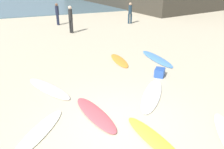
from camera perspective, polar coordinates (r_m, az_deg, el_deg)
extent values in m
plane|color=beige|center=(6.55, 0.79, -12.77)|extent=(120.00, 120.00, 0.00)
ellipsoid|color=white|center=(8.12, 9.85, -4.95)|extent=(2.09, 2.32, 0.08)
ellipsoid|color=white|center=(6.60, -17.67, -13.47)|extent=(1.80, 2.01, 0.06)
ellipsoid|color=yellow|center=(6.17, 10.37, -15.46)|extent=(0.79, 2.23, 0.08)
ellipsoid|color=#D5525A|center=(7.01, -4.19, -9.69)|extent=(0.92, 2.28, 0.09)
ellipsoid|color=#5692DE|center=(11.54, 11.01, 3.90)|extent=(0.63, 2.60, 0.08)
ellipsoid|color=orange|center=(11.12, 1.81, 3.51)|extent=(0.72, 2.02, 0.06)
ellipsoid|color=silver|center=(8.75, -15.45, -3.32)|extent=(1.55, 2.45, 0.07)
cylinder|color=#191E33|center=(19.45, -13.14, 12.99)|extent=(0.14, 0.14, 0.81)
cylinder|color=#191E33|center=(19.64, -13.36, 13.06)|extent=(0.14, 0.14, 0.81)
cylinder|color=#191E33|center=(19.42, -13.46, 15.17)|extent=(0.33, 0.33, 0.67)
sphere|color=brown|center=(19.36, -13.59, 16.47)|extent=(0.22, 0.22, 0.22)
cylinder|color=black|center=(16.73, -10.28, 11.62)|extent=(0.14, 0.14, 0.88)
cylinder|color=black|center=(16.57, -9.85, 11.54)|extent=(0.14, 0.14, 0.88)
cylinder|color=black|center=(16.50, -10.27, 14.33)|extent=(0.37, 0.37, 0.74)
sphere|color=beige|center=(16.43, -10.40, 16.00)|extent=(0.24, 0.24, 0.24)
cylinder|color=#1E3342|center=(19.67, 4.75, 13.61)|extent=(0.14, 0.14, 0.80)
cylinder|color=#1E3342|center=(19.62, 4.16, 13.61)|extent=(0.14, 0.14, 0.80)
cylinder|color=#1E3342|center=(19.52, 4.53, 15.73)|extent=(0.33, 0.33, 0.67)
sphere|color=tan|center=(19.46, 4.57, 17.02)|extent=(0.22, 0.22, 0.22)
cube|color=#2D56B2|center=(9.62, 11.71, 0.49)|extent=(0.60, 0.60, 0.33)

